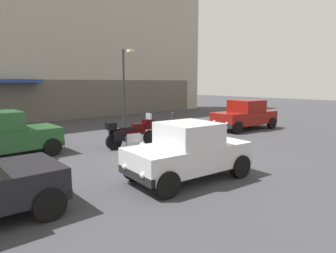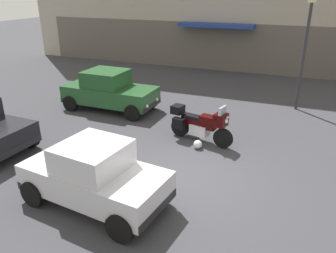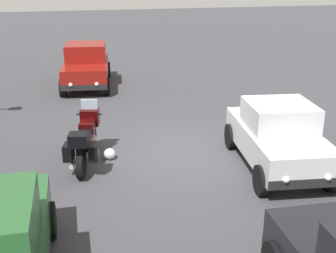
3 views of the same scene
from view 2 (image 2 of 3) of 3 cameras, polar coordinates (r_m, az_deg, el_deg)
name	(u,v)px [view 2 (image 2 of 3)]	position (r m, az deg, el deg)	size (l,w,h in m)	color
ground_plane	(177,178)	(9.19, 1.52, -8.64)	(80.00, 80.00, 0.00)	#38383D
motorcycle	(200,124)	(11.05, 5.41, 0.46)	(2.24, 1.00, 1.36)	black
helmet	(198,144)	(10.73, 5.07, -3.03)	(0.28, 0.28, 0.28)	silver
car_compact_side	(94,175)	(7.97, -12.35, -8.10)	(3.60, 2.06, 1.56)	silver
car_wagon_end	(109,91)	(14.13, -9.90, 5.99)	(3.90, 1.84, 1.64)	#235128
streetlamp_curbside	(306,43)	(14.44, 22.27, 12.93)	(0.28, 0.94, 4.47)	#2D2D33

